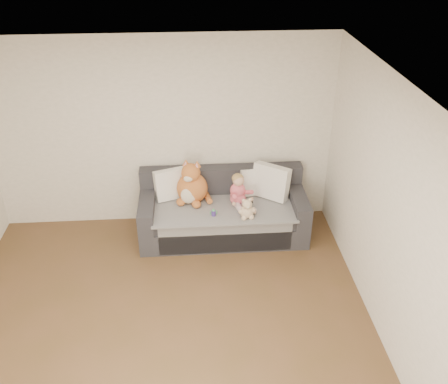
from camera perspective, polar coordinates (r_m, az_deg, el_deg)
name	(u,v)px	position (r m, az deg, el deg)	size (l,w,h in m)	color
room_shell	(156,221)	(4.80, -7.75, -3.32)	(5.00, 5.00, 5.00)	brown
sofa	(223,213)	(6.72, -0.12, -2.44)	(2.20, 0.94, 0.85)	#2B2B30
cushion_left	(171,184)	(6.69, -6.05, 0.90)	(0.48, 0.33, 0.42)	white
cushion_right_back	(255,181)	(6.77, 3.58, 1.26)	(0.44, 0.26, 0.39)	white
cushion_right_front	(271,182)	(6.69, 5.38, 1.17)	(0.53, 0.47, 0.47)	white
toddler	(239,193)	(6.50, 1.74, -0.07)	(0.33, 0.45, 0.45)	#E9528A
plush_cat	(192,186)	(6.57, -3.69, 0.68)	(0.48, 0.43, 0.63)	#C9712C
teddy_bear	(247,210)	(6.27, 2.63, -2.07)	(0.22, 0.17, 0.28)	tan
plush_cow	(249,206)	(6.43, 2.84, -1.60)	(0.15, 0.23, 0.18)	white
sippy_cup	(214,212)	(6.34, -1.20, -2.31)	(0.09, 0.06, 0.10)	#463187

